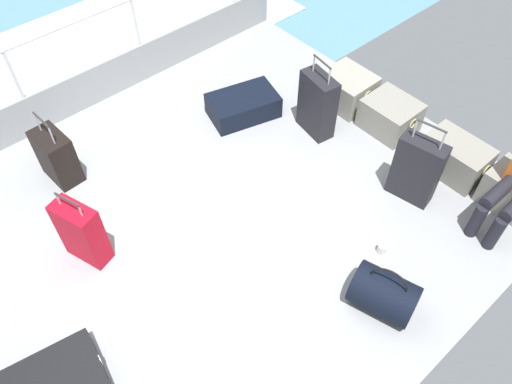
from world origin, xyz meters
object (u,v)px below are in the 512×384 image
at_px(suitcase_0, 243,106).
at_px(suitcase_2, 82,233).
at_px(paper_cup, 382,249).
at_px(suitcase_5, 416,170).
at_px(cargo_crate_0, 347,89).
at_px(cargo_crate_1, 390,115).
at_px(cargo_crate_2, 455,157).
at_px(suitcase_1, 317,105).
at_px(suitcase_3, 57,157).
at_px(duffel_bag, 384,294).

bearing_deg(suitcase_0, suitcase_2, -77.04).
bearing_deg(suitcase_2, paper_cup, 48.95).
relative_size(suitcase_5, paper_cup, 8.95).
xyz_separation_m(cargo_crate_0, cargo_crate_1, (0.58, 0.02, -0.01)).
xyz_separation_m(cargo_crate_2, suitcase_1, (-1.31, -0.59, 0.16)).
bearing_deg(suitcase_5, suitcase_3, -135.55).
distance_m(cargo_crate_1, suitcase_1, 0.81).
height_order(suitcase_1, suitcase_2, suitcase_1).
height_order(suitcase_0, paper_cup, suitcase_0).
bearing_deg(duffel_bag, cargo_crate_0, 138.48).
bearing_deg(cargo_crate_2, suitcase_2, -115.17).
bearing_deg(duffel_bag, paper_cup, 128.51).
bearing_deg(cargo_crate_0, suitcase_3, -110.45).
bearing_deg(suitcase_1, duffel_bag, -31.07).
height_order(cargo_crate_0, suitcase_3, suitcase_3).
distance_m(cargo_crate_0, suitcase_2, 3.19).
height_order(cargo_crate_1, suitcase_1, suitcase_1).
height_order(cargo_crate_1, suitcase_3, suitcase_3).
xyz_separation_m(suitcase_3, paper_cup, (2.66, 1.65, -0.22)).
height_order(cargo_crate_2, paper_cup, cargo_crate_2).
height_order(suitcase_3, suitcase_5, suitcase_5).
bearing_deg(suitcase_5, cargo_crate_2, 81.45).
height_order(cargo_crate_1, suitcase_0, cargo_crate_1).
height_order(cargo_crate_0, paper_cup, cargo_crate_0).
height_order(cargo_crate_0, suitcase_5, suitcase_5).
bearing_deg(cargo_crate_2, suitcase_3, -130.40).
relative_size(cargo_crate_0, suitcase_3, 0.75).
relative_size(cargo_crate_0, cargo_crate_2, 0.87).
relative_size(cargo_crate_1, suitcase_1, 0.65).
bearing_deg(cargo_crate_2, cargo_crate_0, -179.90).
relative_size(suitcase_1, duffel_bag, 1.50).
distance_m(cargo_crate_2, suitcase_1, 1.45).
bearing_deg(suitcase_0, suitcase_1, 31.09).
relative_size(cargo_crate_1, suitcase_2, 0.75).
relative_size(suitcase_0, suitcase_5, 0.92).
xyz_separation_m(cargo_crate_2, duffel_bag, (0.49, -1.68, -0.00)).
bearing_deg(cargo_crate_1, paper_cup, -52.70).
xyz_separation_m(cargo_crate_1, paper_cup, (0.99, -1.29, -0.12)).
bearing_deg(duffel_bag, suitcase_5, 117.47).
distance_m(suitcase_0, suitcase_1, 0.83).
relative_size(cargo_crate_0, suitcase_1, 0.64).
bearing_deg(cargo_crate_1, suitcase_1, -129.37).
height_order(cargo_crate_0, cargo_crate_1, cargo_crate_0).
bearing_deg(cargo_crate_1, duffel_bag, -52.41).
xyz_separation_m(suitcase_0, suitcase_5, (1.92, 0.44, 0.22)).
xyz_separation_m(cargo_crate_0, suitcase_2, (-0.10, -3.19, 0.13)).
bearing_deg(duffel_bag, suitcase_3, -157.32).
bearing_deg(suitcase_1, paper_cup, -24.74).
relative_size(suitcase_0, suitcase_2, 1.09).
distance_m(cargo_crate_0, duffel_bag, 2.53).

